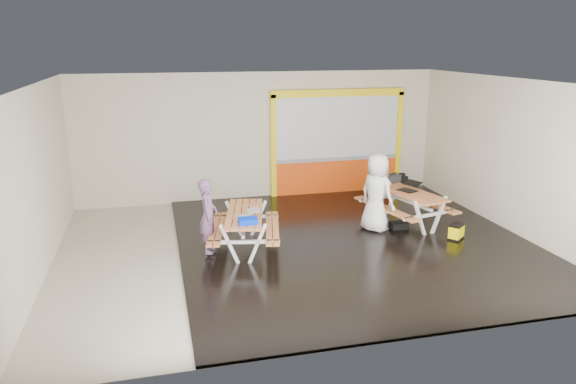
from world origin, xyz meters
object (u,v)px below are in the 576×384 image
object	(u,v)px
person_left	(208,216)
laptop_left	(248,215)
toolbox	(393,179)
picnic_table_right	(406,199)
fluke_bag	(456,232)
picnic_table_left	(245,222)
laptop_right	(409,188)
person_right	(377,193)
backpack	(401,183)
blue_pouch	(248,221)
dark_case	(399,225)

from	to	relation	value
person_left	laptop_left	size ratio (longest dim) A/B	3.64
laptop_left	toolbox	size ratio (longest dim) A/B	0.92
picnic_table_right	fluke_bag	world-z (taller)	picnic_table_right
picnic_table_left	fluke_bag	xyz separation A→B (m)	(4.63, -0.57, -0.43)
picnic_table_right	laptop_left	bearing A→B (deg)	-166.07
picnic_table_left	laptop_left	bearing A→B (deg)	-86.18
laptop_right	toolbox	world-z (taller)	toolbox
laptop_left	toolbox	distance (m)	4.39
laptop_right	fluke_bag	xyz separation A→B (m)	(0.57, -1.27, -0.72)
person_right	backpack	bearing A→B (deg)	-72.01
blue_pouch	backpack	xyz separation A→B (m)	(4.38, 2.34, -0.09)
dark_case	person_left	bearing A→B (deg)	-173.36
fluke_bag	person_right	bearing A→B (deg)	144.62
picnic_table_left	backpack	distance (m)	4.63
person_right	backpack	world-z (taller)	person_right
person_left	dark_case	distance (m)	4.57
laptop_left	dark_case	xyz separation A→B (m)	(3.69, 0.71, -0.77)
backpack	picnic_table_left	bearing A→B (deg)	-159.22
picnic_table_left	backpack	bearing A→B (deg)	20.78
person_left	blue_pouch	xyz separation A→B (m)	(0.72, -0.56, 0.02)
person_left	fluke_bag	xyz separation A→B (m)	(5.40, -0.44, -0.66)
picnic_table_left	dark_case	world-z (taller)	picnic_table_left
person_right	fluke_bag	distance (m)	1.94
person_right	picnic_table_right	bearing A→B (deg)	-104.31
person_right	blue_pouch	bearing A→B (deg)	83.33
laptop_left	fluke_bag	bearing A→B (deg)	-3.11
picnic_table_left	person_left	bearing A→B (deg)	-169.74
backpack	blue_pouch	bearing A→B (deg)	-151.89
picnic_table_left	toolbox	xyz separation A→B (m)	(4.01, 1.49, 0.32)
dark_case	fluke_bag	xyz separation A→B (m)	(0.92, -0.96, 0.09)
picnic_table_right	fluke_bag	bearing A→B (deg)	-62.51
person_right	dark_case	size ratio (longest dim) A/B	4.72
blue_pouch	fluke_bag	world-z (taller)	blue_pouch
picnic_table_right	dark_case	distance (m)	0.67
person_left	toolbox	xyz separation A→B (m)	(4.78, 1.63, 0.09)
laptop_left	toolbox	world-z (taller)	toolbox
fluke_bag	laptop_right	bearing A→B (deg)	114.11
person_right	backpack	distance (m)	1.66
picnic_table_right	toolbox	world-z (taller)	toolbox
person_right	toolbox	distance (m)	1.33
laptop_left	picnic_table_right	bearing A→B (deg)	13.93
picnic_table_right	backpack	bearing A→B (deg)	70.82
laptop_left	blue_pouch	xyz separation A→B (m)	(-0.07, -0.37, -0.00)
dark_case	laptop_right	bearing A→B (deg)	41.05
blue_pouch	backpack	size ratio (longest dim) A/B	0.77
backpack	dark_case	bearing A→B (deg)	-116.24
laptop_left	person_left	bearing A→B (deg)	166.87
picnic_table_left	laptop_left	world-z (taller)	laptop_left
picnic_table_right	person_right	world-z (taller)	person_right
person_left	fluke_bag	distance (m)	5.46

